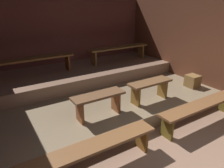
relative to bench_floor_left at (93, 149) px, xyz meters
The scene contains 12 objects.
ground 1.81m from the bench_floor_left, 46.00° to the left, with size 5.82×6.01×0.08m, color #886651.
wall_back 4.17m from the bench_floor_left, 72.61° to the left, with size 5.82×0.06×2.42m, color brown.
wall_right 4.06m from the bench_floor_left, 18.57° to the left, with size 0.06×6.01×2.42m, color brown.
platform_lower 2.44m from the bench_floor_left, 59.87° to the left, with size 5.02×3.53×0.31m, color #826F54.
platform_middle 3.23m from the bench_floor_left, 67.76° to the left, with size 5.02×1.76×0.31m, color #876450.
bench_floor_left is the anchor object (origin of this frame).
bench_floor_right 2.44m from the bench_floor_left, ahead, with size 2.08×0.33×0.46m.
bench_lower_left 1.10m from the bench_floor_left, 56.69° to the left, with size 1.02×0.33×0.46m.
bench_lower_right 2.08m from the bench_floor_left, 25.64° to the left, with size 1.02×0.33×0.46m.
bench_middle_left 3.11m from the bench_floor_left, 90.92° to the left, with size 1.98×0.33×0.46m.
bench_middle_right 3.98m from the bench_floor_left, 50.72° to the left, with size 1.98×0.33×0.46m.
wooden_crate_lower 3.48m from the bench_floor_left, 15.46° to the left, with size 0.31×0.31×0.31m, color brown.
Camera 1 is at (-2.31, -0.91, 2.38)m, focal length 33.79 mm.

